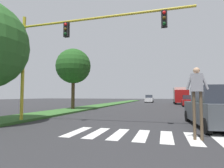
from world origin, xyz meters
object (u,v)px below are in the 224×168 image
at_px(tree_mid, 73,66).
at_px(sedan_distant, 149,99).
at_px(traffic_light_gantry, 66,43).
at_px(pedestrian_performer, 197,91).
at_px(truck_box_delivery, 180,95).
at_px(suv_crossing, 215,108).
at_px(sedan_midblock, 188,101).

bearing_deg(tree_mid, sedan_distant, 76.85).
xyz_separation_m(traffic_light_gantry, pedestrian_performer, (6.15, -1.82, -2.72)).
relative_size(traffic_light_gantry, truck_box_delivery, 1.52).
relative_size(traffic_light_gantry, suv_crossing, 1.99).
distance_m(traffic_light_gantry, suv_crossing, 8.22).
relative_size(pedestrian_performer, sedan_midblock, 0.55).
bearing_deg(truck_box_delivery, sedan_midblock, -86.91).
bearing_deg(tree_mid, truck_box_delivery, 56.85).
xyz_separation_m(sedan_midblock, sedan_distant, (-6.70, 14.71, 0.05)).
relative_size(suv_crossing, truck_box_delivery, 0.76).
xyz_separation_m(tree_mid, sedan_distant, (6.02, 25.75, -3.87)).
relative_size(tree_mid, suv_crossing, 1.35).
bearing_deg(traffic_light_gantry, pedestrian_performer, -16.48).
xyz_separation_m(pedestrian_performer, sedan_distant, (-4.37, 36.44, -0.85)).
bearing_deg(truck_box_delivery, suv_crossing, -91.46).
height_order(traffic_light_gantry, truck_box_delivery, traffic_light_gantry).
bearing_deg(suv_crossing, traffic_light_gantry, -171.47).
bearing_deg(truck_box_delivery, sedan_distant, 132.24).
bearing_deg(sedan_distant, truck_box_delivery, -47.76).
bearing_deg(pedestrian_performer, sedan_midblock, 83.88).
bearing_deg(sedan_distant, suv_crossing, -80.51).
height_order(tree_mid, sedan_midblock, tree_mid).
bearing_deg(sedan_midblock, traffic_light_gantry, -113.08).
height_order(pedestrian_performer, sedan_midblock, pedestrian_performer).
distance_m(traffic_light_gantry, sedan_distant, 34.85).
bearing_deg(traffic_light_gantry, suv_crossing, 8.53).
distance_m(tree_mid, pedestrian_performer, 15.21).
distance_m(sedan_midblock, truck_box_delivery, 7.85).
bearing_deg(pedestrian_performer, tree_mid, 134.19).
relative_size(pedestrian_performer, suv_crossing, 0.53).
distance_m(sedan_midblock, sedan_distant, 16.17).
distance_m(pedestrian_performer, truck_box_delivery, 29.58).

